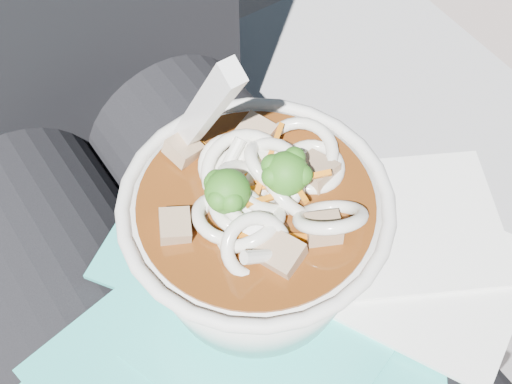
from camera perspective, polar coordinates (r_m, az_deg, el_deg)
stone_ledge at (r=0.94m, az=-7.04°, el=-12.82°), size 1.01×0.51×0.48m
lap at (r=0.58m, az=-2.81°, el=-12.27°), size 0.32×0.48×0.16m
person_body at (r=0.61m, az=-7.55°, el=-4.88°), size 0.34×0.94×1.03m
plastic_bag at (r=0.49m, az=-0.62°, el=-11.22°), size 0.30×0.34×0.01m
napkins at (r=0.52m, az=13.51°, el=-4.88°), size 0.18×0.20×0.01m
udon_bowl at (r=0.45m, az=0.02°, el=-3.13°), size 0.21×0.21×0.21m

